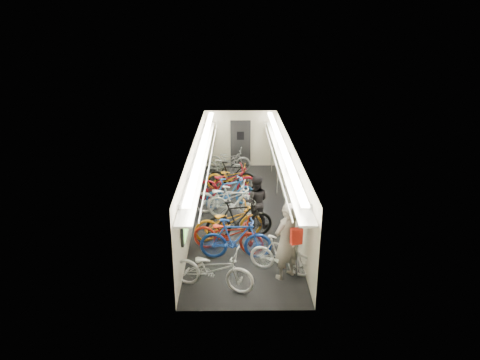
{
  "coord_description": "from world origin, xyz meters",
  "views": [
    {
      "loc": [
        -0.2,
        -12.66,
        5.82
      ],
      "look_at": [
        -0.07,
        0.03,
        1.15
      ],
      "focal_mm": 32.0,
      "sensor_mm": 36.0,
      "label": 1
    }
  ],
  "objects_px": {
    "bicycle_1": "(236,239)",
    "backpack": "(296,236)",
    "passenger_near": "(286,241)",
    "passenger_mid": "(256,202)",
    "bicycle_0": "(213,269)"
  },
  "relations": [
    {
      "from": "backpack",
      "to": "passenger_near",
      "type": "bearing_deg",
      "value": 104.7
    },
    {
      "from": "passenger_near",
      "to": "passenger_mid",
      "type": "height_order",
      "value": "passenger_near"
    },
    {
      "from": "bicycle_1",
      "to": "backpack",
      "type": "bearing_deg",
      "value": -129.44
    },
    {
      "from": "passenger_mid",
      "to": "backpack",
      "type": "relative_size",
      "value": 4.28
    },
    {
      "from": "bicycle_1",
      "to": "passenger_near",
      "type": "bearing_deg",
      "value": -124.37
    },
    {
      "from": "bicycle_1",
      "to": "passenger_mid",
      "type": "distance_m",
      "value": 1.99
    },
    {
      "from": "bicycle_0",
      "to": "backpack",
      "type": "xyz_separation_m",
      "value": [
        1.9,
        0.14,
        0.76
      ]
    },
    {
      "from": "bicycle_1",
      "to": "backpack",
      "type": "relative_size",
      "value": 4.96
    },
    {
      "from": "passenger_near",
      "to": "bicycle_0",
      "type": "bearing_deg",
      "value": -21.79
    },
    {
      "from": "bicycle_0",
      "to": "bicycle_1",
      "type": "distance_m",
      "value": 1.45
    },
    {
      "from": "bicycle_1",
      "to": "bicycle_0",
      "type": "bearing_deg",
      "value": 160.97
    },
    {
      "from": "passenger_near",
      "to": "backpack",
      "type": "height_order",
      "value": "passenger_near"
    },
    {
      "from": "bicycle_0",
      "to": "passenger_near",
      "type": "height_order",
      "value": "passenger_near"
    },
    {
      "from": "bicycle_1",
      "to": "passenger_mid",
      "type": "bearing_deg",
      "value": -15.56
    },
    {
      "from": "bicycle_0",
      "to": "passenger_near",
      "type": "relative_size",
      "value": 1.01
    }
  ]
}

